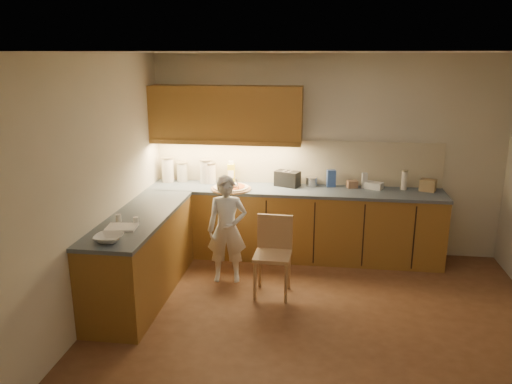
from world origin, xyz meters
TOP-DOWN VIEW (x-y plane):
  - room at (0.00, 0.00)m, footprint 4.54×4.50m
  - l_counter at (-0.92, 1.25)m, footprint 3.77×2.62m
  - backsplash at (-0.38, 1.99)m, footprint 3.75×0.02m
  - upper_cabinets at (-1.27, 1.82)m, footprint 1.95×0.36m
  - pizza_on_board at (-1.17, 1.55)m, footprint 0.51×0.51m
  - child at (-1.09, 0.87)m, footprint 0.49×0.35m
  - wooden_chair at (-0.53, 0.64)m, footprint 0.40×0.40m
  - mixing_bowl at (-1.95, -0.39)m, footprint 0.27×0.27m
  - canister_a at (-2.08, 1.84)m, footprint 0.17×0.17m
  - canister_b at (-1.90, 1.89)m, footprint 0.15×0.15m
  - canister_c at (-1.56, 1.84)m, footprint 0.17×0.17m
  - canister_d at (-1.51, 1.86)m, footprint 0.17×0.17m
  - oil_jug at (-1.23, 1.89)m, footprint 0.11×0.09m
  - toaster at (-0.47, 1.83)m, footprint 0.35×0.28m
  - steel_pot at (-0.16, 1.87)m, footprint 0.16×0.16m
  - blue_box at (0.09, 1.87)m, footprint 0.12×0.10m
  - card_box_a at (0.36, 1.86)m, footprint 0.15×0.13m
  - white_bottle at (0.51, 1.87)m, footprint 0.07×0.07m
  - flat_pack at (0.64, 1.85)m, footprint 0.25×0.22m
  - tall_jar at (1.01, 1.86)m, footprint 0.08×0.08m
  - card_box_b at (1.29, 1.83)m, footprint 0.23×0.21m
  - dough_cloth at (-1.97, -0.03)m, footprint 0.32×0.26m
  - spice_jar_a at (-2.08, 0.16)m, footprint 0.07×0.07m
  - spice_jar_b at (-1.88, 0.12)m, footprint 0.07×0.07m

SIDE VIEW (x-z plane):
  - l_counter at x=-0.92m, z-range 0.00..0.92m
  - wooden_chair at x=-0.53m, z-range 0.07..0.94m
  - child at x=-1.09m, z-range 0.00..1.26m
  - dough_cloth at x=-1.97m, z-range 0.92..0.94m
  - pizza_on_board at x=-1.17m, z-range 0.84..1.05m
  - mixing_bowl at x=-1.95m, z-range 0.92..0.98m
  - spice_jar_b at x=-1.88m, z-range 0.92..0.99m
  - spice_jar_a at x=-2.08m, z-range 0.92..1.00m
  - flat_pack at x=0.64m, z-range 0.92..1.00m
  - card_box_a at x=0.36m, z-range 0.92..1.01m
  - steel_pot at x=-0.16m, z-range 0.92..1.04m
  - card_box_b at x=1.29m, z-range 0.92..1.07m
  - white_bottle at x=0.51m, z-range 0.92..1.12m
  - toaster at x=-0.47m, z-range 0.92..1.12m
  - blue_box at x=0.09m, z-range 0.92..1.14m
  - tall_jar at x=1.01m, z-range 0.92..1.17m
  - canister_b at x=-1.90m, z-range 0.92..1.18m
  - oil_jug at x=-1.23m, z-range 0.91..1.21m
  - canister_d at x=-1.51m, z-range 0.92..1.20m
  - canister_c at x=-1.56m, z-range 0.92..1.24m
  - canister_a at x=-2.08m, z-range 0.92..1.26m
  - backsplash at x=-0.38m, z-range 0.92..1.50m
  - room at x=0.00m, z-range 0.37..2.99m
  - upper_cabinets at x=-1.27m, z-range 1.48..2.21m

